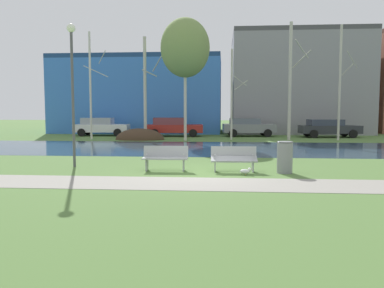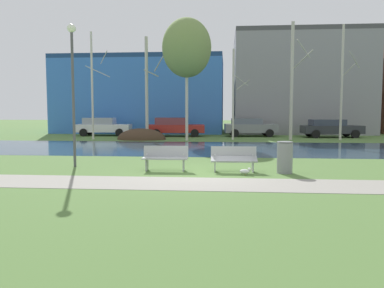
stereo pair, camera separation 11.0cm
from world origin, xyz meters
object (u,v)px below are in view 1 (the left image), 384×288
seagull (246,171)px  parked_hatch_third_grey (248,127)px  bench_right (234,158)px  streetlamp (72,72)px  parked_van_nearest_white (101,126)px  parked_sedan_second_red (173,127)px  parked_wagon_fourth_dark (328,128)px  trash_bin (285,157)px  bench_left (165,157)px

seagull → parked_hatch_third_grey: size_ratio=0.09×
bench_right → streetlamp: (-5.99, 0.64, 3.08)m
parked_van_nearest_white → parked_sedan_second_red: size_ratio=0.96×
parked_van_nearest_white → parked_wagon_fourth_dark: parked_van_nearest_white is taller
parked_sedan_second_red → parked_wagon_fourth_dark: (12.41, -0.19, -0.05)m
parked_wagon_fourth_dark → trash_bin: bearing=-108.8°
bench_left → streetlamp: 4.76m
bench_left → parked_sedan_second_red: (-2.06, 18.15, 0.33)m
parked_van_nearest_white → parked_hatch_third_grey: bearing=0.8°
parked_van_nearest_white → parked_hatch_third_grey: (12.27, 0.16, -0.01)m
seagull → parked_van_nearest_white: bearing=119.8°
streetlamp → seagull: bearing=-12.2°
seagull → parked_sedan_second_red: 19.50m
bench_left → parked_hatch_third_grey: size_ratio=0.37×
streetlamp → parked_sedan_second_red: bearing=85.1°
bench_right → parked_sedan_second_red: size_ratio=0.34×
bench_left → parked_hatch_third_grey: parked_hatch_third_grey is taller
bench_left → parked_sedan_second_red: parked_sedan_second_red is taller
bench_left → parked_wagon_fourth_dark: size_ratio=0.34×
bench_left → parked_van_nearest_white: size_ratio=0.35×
parked_hatch_third_grey → parked_wagon_fourth_dark: bearing=-5.9°
streetlamp → parked_hatch_third_grey: size_ratio=1.23×
bench_right → parked_wagon_fourth_dark: 19.63m
bench_right → trash_bin: size_ratio=1.49×
parked_van_nearest_white → parked_sedan_second_red: bearing=-2.8°
parked_wagon_fourth_dark → bench_right: bearing=-113.8°
parked_sedan_second_red → parked_van_nearest_white: bearing=177.2°
bench_right → streetlamp: streetlamp is taller
seagull → parked_sedan_second_red: bearing=104.4°
bench_left → parked_van_nearest_white: 20.20m
trash_bin → parked_hatch_third_grey: bearing=90.3°
parked_hatch_third_grey → trash_bin: bearing=-89.7°
parked_hatch_third_grey → bench_left: bearing=-102.3°
trash_bin → parked_hatch_third_grey: 18.82m
parked_sedan_second_red → bench_right: bearing=-76.1°
seagull → parked_van_nearest_white: 22.12m
bench_right → parked_sedan_second_red: parked_sedan_second_red is taller
bench_right → parked_van_nearest_white: (-10.63, 18.45, 0.32)m
parked_sedan_second_red → parked_wagon_fourth_dark: size_ratio=1.01×
bench_left → seagull: size_ratio=3.98×
parked_wagon_fourth_dark → bench_left: bearing=-119.9°
bench_right → parked_hatch_third_grey: bearing=85.0°
bench_right → trash_bin: bearing=-6.6°
bench_right → parked_hatch_third_grey: (1.64, 18.62, 0.31)m
bench_left → parked_hatch_third_grey: bearing=77.7°
trash_bin → streetlamp: size_ratio=0.20×
bench_left → parked_sedan_second_red: bearing=96.5°
bench_right → parked_hatch_third_grey: size_ratio=0.37×
trash_bin → parked_sedan_second_red: (-6.21, 18.35, 0.24)m
trash_bin → parked_sedan_second_red: bearing=108.7°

